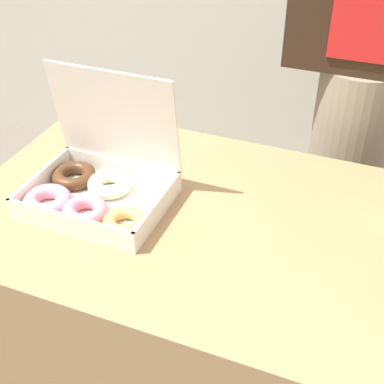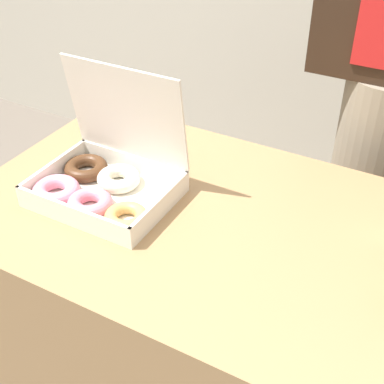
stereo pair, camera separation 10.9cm
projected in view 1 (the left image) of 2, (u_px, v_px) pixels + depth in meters
name	position (u px, v px, depth m)	size (l,w,h in m)	color
table	(214.00, 332.00, 1.40)	(1.17, 0.69, 0.76)	#99754C
donut_box	(93.00, 186.00, 1.21)	(0.32, 0.25, 0.29)	white
person_customer	(367.00, 53.00, 1.44)	(0.42, 0.23, 1.76)	gray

